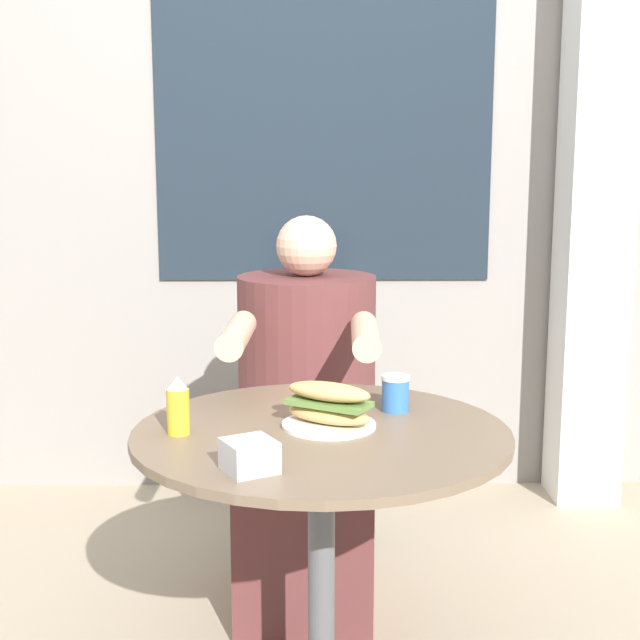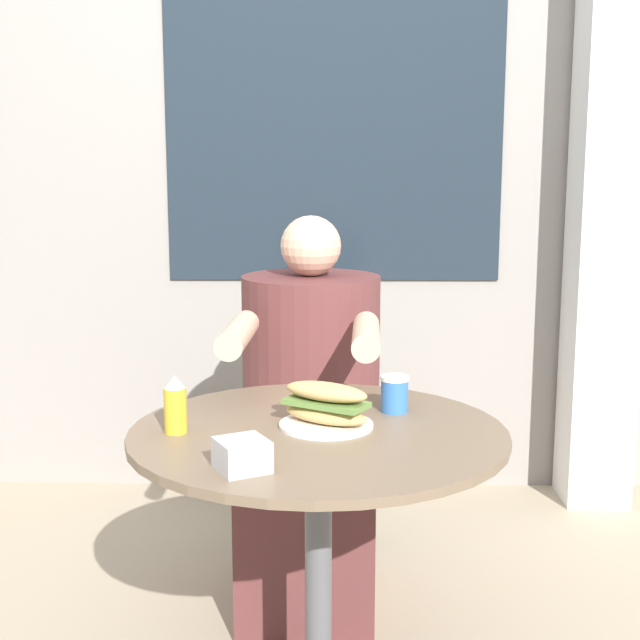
{
  "view_description": "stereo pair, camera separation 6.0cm",
  "coord_description": "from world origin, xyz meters",
  "views": [
    {
      "loc": [
        -0.03,
        -1.85,
        1.28
      ],
      "look_at": [
        0.0,
        0.23,
        0.91
      ],
      "focal_mm": 50.0,
      "sensor_mm": 36.0,
      "label": 1
    },
    {
      "loc": [
        0.03,
        -1.85,
        1.28
      ],
      "look_at": [
        0.0,
        0.23,
        0.91
      ],
      "focal_mm": 50.0,
      "sensor_mm": 36.0,
      "label": 2
    }
  ],
  "objects": [
    {
      "name": "diner_chair",
      "position": [
        -0.03,
        0.97,
        0.52
      ],
      "size": [
        0.39,
        0.39,
        0.87
      ],
      "rotation": [
        0.0,
        0.0,
        3.1
      ],
      "color": "#333338",
      "rests_on": "ground_plane"
    },
    {
      "name": "sandwich_on_plate",
      "position": [
        0.02,
        0.02,
        0.75
      ],
      "size": [
        0.21,
        0.21,
        0.1
      ],
      "rotation": [
        0.0,
        0.0,
        -0.52
      ],
      "color": "white",
      "rests_on": "cafe_table"
    },
    {
      "name": "seated_diner",
      "position": [
        -0.03,
        0.62,
        0.48
      ],
      "size": [
        0.41,
        0.72,
        1.13
      ],
      "rotation": [
        0.0,
        0.0,
        3.1
      ],
      "color": "brown",
      "rests_on": "ground_plane"
    },
    {
      "name": "cafe_table",
      "position": [
        0.0,
        0.0,
        0.52
      ],
      "size": [
        0.82,
        0.82,
        0.71
      ],
      "color": "brown",
      "rests_on": "ground_plane"
    },
    {
      "name": "napkin_box",
      "position": [
        -0.14,
        -0.26,
        0.74
      ],
      "size": [
        0.12,
        0.12,
        0.06
      ],
      "rotation": [
        0.0,
        0.0,
        0.49
      ],
      "color": "silver",
      "rests_on": "cafe_table"
    },
    {
      "name": "storefront_wall",
      "position": [
        0.0,
        1.59,
        1.4
      ],
      "size": [
        8.0,
        0.09,
        2.8
      ],
      "color": "gray",
      "rests_on": "ground_plane"
    },
    {
      "name": "lattice_pillar",
      "position": [
        1.02,
        1.42,
        1.2
      ],
      "size": [
        0.24,
        0.24,
        2.4
      ],
      "color": "silver",
      "rests_on": "ground_plane"
    },
    {
      "name": "drink_cup",
      "position": [
        0.17,
        0.15,
        0.75
      ],
      "size": [
        0.07,
        0.07,
        0.08
      ],
      "color": "#336BB7",
      "rests_on": "cafe_table"
    },
    {
      "name": "condiment_bottle",
      "position": [
        -0.3,
        -0.03,
        0.77
      ],
      "size": [
        0.05,
        0.05,
        0.13
      ],
      "color": "gold",
      "rests_on": "cafe_table"
    }
  ]
}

